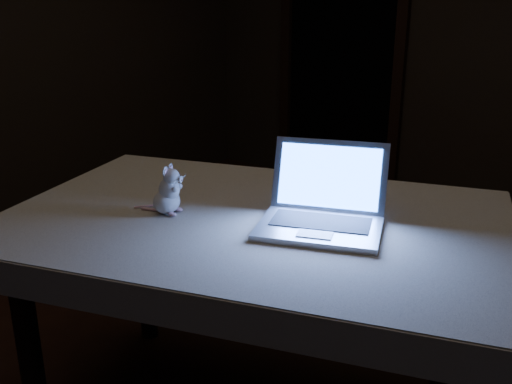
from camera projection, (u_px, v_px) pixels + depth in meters
The scene contains 6 objects.
back_wall at pixel (496, 18), 3.59m from camera, with size 4.50×0.04×2.60m, color black.
doorway at pixel (341, 48), 4.30m from camera, with size 1.06×0.36×2.13m, color black, non-canonical shape.
table at pixel (254, 325), 1.90m from camera, with size 1.43×0.92×0.77m, color black, non-canonical shape.
tablecloth at pixel (232, 230), 1.79m from camera, with size 1.53×1.02×0.10m, color beige, non-canonical shape.
laptop at pixel (320, 192), 1.61m from camera, with size 0.35×0.31×0.24m, color #ABABB0, non-canonical shape.
plush_mouse at pixel (166, 190), 1.77m from camera, with size 0.11×0.11×0.16m, color silver, non-canonical shape.
Camera 1 is at (1.10, -1.39, 1.41)m, focal length 40.00 mm.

